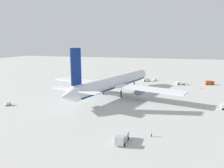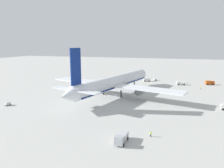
# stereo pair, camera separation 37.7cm
# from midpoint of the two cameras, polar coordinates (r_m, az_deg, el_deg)

# --- Properties ---
(ground_plane) EXTENTS (600.00, 600.00, 0.00)m
(ground_plane) POSITION_cam_midpoint_polar(r_m,az_deg,el_deg) (115.99, 1.02, -2.95)
(ground_plane) COLOR #B2B2AD
(airliner) EXTENTS (79.14, 76.74, 26.26)m
(airliner) POSITION_cam_midpoint_polar(r_m,az_deg,el_deg) (113.37, 0.70, 0.46)
(airliner) COLOR silver
(airliner) RESTS_ON ground
(service_truck_0) EXTENTS (3.88, 5.54, 2.61)m
(service_truck_0) POSITION_cam_midpoint_polar(r_m,az_deg,el_deg) (158.61, 9.58, 1.24)
(service_truck_0) COLOR white
(service_truck_0) RESTS_ON ground
(service_truck_1) EXTENTS (4.00, 6.32, 2.83)m
(service_truck_1) POSITION_cam_midpoint_polar(r_m,az_deg,el_deg) (158.40, 25.20, 0.35)
(service_truck_1) COLOR #BF4C14
(service_truck_1) RESTS_ON ground
(service_truck_2) EXTENTS (3.72, 6.35, 2.27)m
(service_truck_2) POSITION_cam_midpoint_polar(r_m,az_deg,el_deg) (150.76, 18.38, 0.23)
(service_truck_2) COLOR white
(service_truck_2) RESTS_ON ground
(service_truck_4) EXTENTS (6.67, 2.94, 2.81)m
(service_truck_4) POSITION_cam_midpoint_polar(r_m,az_deg,el_deg) (61.64, 2.77, -14.51)
(service_truck_4) COLOR #999EA5
(service_truck_4) RESTS_ON ground
(baggage_cart_0) EXTENTS (3.21, 2.26, 1.52)m
(baggage_cart_0) POSITION_cam_midpoint_polar(r_m,az_deg,el_deg) (107.26, -26.53, -4.84)
(baggage_cart_0) COLOR #595B60
(baggage_cart_0) RESTS_ON ground
(baggage_cart_1) EXTENTS (2.21, 3.18, 0.40)m
(baggage_cart_1) POSITION_cam_midpoint_polar(r_m,az_deg,el_deg) (164.54, -8.84, 1.19)
(baggage_cart_1) COLOR #26598C
(baggage_cart_1) RESTS_ON ground
(baggage_cart_2) EXTENTS (3.25, 2.82, 1.53)m
(baggage_cart_2) POSITION_cam_midpoint_polar(r_m,az_deg,el_deg) (163.52, 11.74, 1.23)
(baggage_cart_2) COLOR gray
(baggage_cart_2) RESTS_ON ground
(ground_worker_0) EXTENTS (0.57, 0.57, 1.77)m
(ground_worker_0) POSITION_cam_midpoint_polar(r_m,az_deg,el_deg) (141.67, 23.14, -0.90)
(ground_worker_0) COLOR #3F3F47
(ground_worker_0) RESTS_ON ground
(ground_worker_1) EXTENTS (0.55, 0.55, 1.64)m
(ground_worker_1) POSITION_cam_midpoint_polar(r_m,az_deg,el_deg) (156.03, 19.97, 0.33)
(ground_worker_1) COLOR #3F3F47
(ground_worker_1) RESTS_ON ground
(ground_worker_2) EXTENTS (0.53, 0.53, 1.74)m
(ground_worker_2) POSITION_cam_midpoint_polar(r_m,az_deg,el_deg) (66.43, 10.74, -13.27)
(ground_worker_2) COLOR black
(ground_worker_2) RESTS_ON ground
(traffic_cone_0) EXTENTS (0.36, 0.36, 0.55)m
(traffic_cone_0) POSITION_cam_midpoint_polar(r_m,az_deg,el_deg) (155.54, 5.16, 0.71)
(traffic_cone_0) COLOR orange
(traffic_cone_0) RESTS_ON ground
(traffic_cone_1) EXTENTS (0.36, 0.36, 0.55)m
(traffic_cone_1) POSITION_cam_midpoint_polar(r_m,az_deg,el_deg) (156.15, -9.04, 0.66)
(traffic_cone_1) COLOR orange
(traffic_cone_1) RESTS_ON ground
(traffic_cone_2) EXTENTS (0.36, 0.36, 0.55)m
(traffic_cone_2) POSITION_cam_midpoint_polar(r_m,az_deg,el_deg) (101.02, 23.73, -5.87)
(traffic_cone_2) COLOR orange
(traffic_cone_2) RESTS_ON ground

